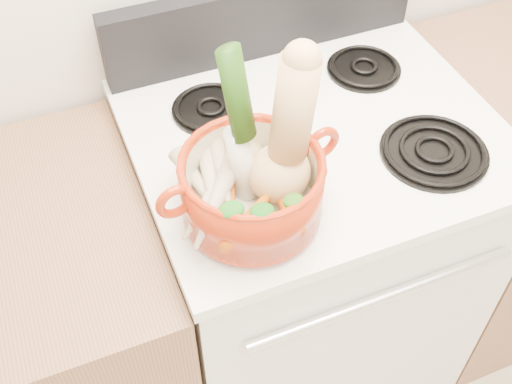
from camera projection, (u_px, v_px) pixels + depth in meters
name	position (u px, v px, depth m)	size (l,w,h in m)	color
stove_body	(304.00, 262.00, 1.74)	(0.76, 0.65, 0.92)	silver
cooktop	(316.00, 134.00, 1.38)	(0.78, 0.67, 0.03)	white
control_backsplash	(263.00, 19.00, 1.49)	(0.76, 0.05, 0.18)	black
oven_handle	(384.00, 297.00, 1.29)	(0.02, 0.02, 0.60)	silver
burner_front_left	(264.00, 204.00, 1.22)	(0.22, 0.22, 0.02)	black
burner_front_right	(434.00, 151.00, 1.32)	(0.22, 0.22, 0.02)	black
burner_back_left	(211.00, 108.00, 1.40)	(0.17, 0.17, 0.02)	black
burner_back_right	(364.00, 67.00, 1.50)	(0.17, 0.17, 0.02)	black
dutch_oven	(252.00, 188.00, 1.15)	(0.26, 0.26, 0.13)	#A12409
pot_handle_left	(175.00, 202.00, 1.07)	(0.07, 0.07, 0.02)	#A12409
pot_handle_right	(322.00, 143.00, 1.16)	(0.07, 0.07, 0.02)	#A12409
squash	(295.00, 130.00, 1.09)	(0.12, 0.12, 0.30)	#E0B772
leek	(241.00, 128.00, 1.08)	(0.05, 0.05, 0.31)	white
ginger	(241.00, 156.00, 1.22)	(0.09, 0.06, 0.05)	tan
parsnip_0	(203.00, 188.00, 1.17)	(0.04, 0.04, 0.19)	beige
parsnip_1	(209.00, 197.00, 1.15)	(0.04, 0.04, 0.19)	beige
parsnip_2	(211.00, 184.00, 1.16)	(0.04, 0.04, 0.18)	beige
parsnip_3	(215.00, 202.00, 1.12)	(0.04, 0.04, 0.19)	beige
parsnip_4	(221.00, 169.00, 1.16)	(0.04, 0.04, 0.20)	beige
carrot_0	(264.00, 206.00, 1.14)	(0.03, 0.03, 0.16)	#C35409
carrot_1	(230.00, 214.00, 1.13)	(0.03, 0.03, 0.15)	#DA610A
carrot_2	(282.00, 202.00, 1.14)	(0.03, 0.03, 0.15)	#D64B0A
carrot_3	(255.00, 211.00, 1.11)	(0.03, 0.03, 0.15)	#B85809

